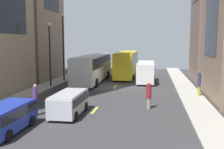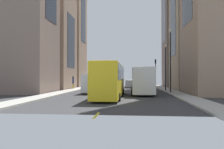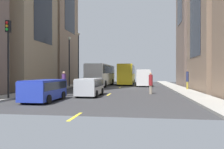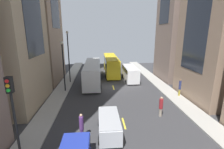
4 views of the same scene
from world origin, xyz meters
name	(u,v)px [view 3 (image 3 of 4)]	position (x,y,z in m)	size (l,w,h in m)	color
ground_plane	(120,87)	(0.00, 0.00, 0.00)	(41.70, 41.70, 0.00)	#333335
sidewalk_west	(68,86)	(-7.76, 0.00, 0.07)	(2.19, 44.00, 0.15)	#9E9B93
sidewalk_east	(176,87)	(7.76, 0.00, 0.07)	(2.19, 44.00, 0.15)	#9E9B93
lane_stripe_0	(75,117)	(0.00, -21.00, 0.01)	(0.16, 2.00, 0.01)	yellow
lane_stripe_1	(109,94)	(0.00, -10.50, 0.01)	(0.16, 2.00, 0.01)	yellow
lane_stripe_2	(120,87)	(0.00, 0.00, 0.01)	(0.16, 2.00, 0.01)	yellow
lane_stripe_3	(125,84)	(0.00, 10.50, 0.01)	(0.16, 2.00, 0.01)	yellow
lane_stripe_4	(129,82)	(0.00, 21.00, 0.01)	(0.16, 2.00, 0.01)	yellow
city_bus_white	(102,73)	(-3.32, 3.36, 2.01)	(2.80, 12.57, 3.35)	silver
streetcar_yellow	(127,73)	(0.37, 9.59, 2.12)	(2.70, 12.51, 3.59)	yellow
delivery_van_white	(143,77)	(3.35, 3.62, 1.52)	(2.25, 6.02, 2.58)	white
car_blue_0	(44,89)	(-3.89, -15.99, 0.91)	(2.01, 4.23, 1.55)	#2338AD
car_silver_1	(90,86)	(-1.49, -11.98, 0.92)	(1.89, 4.15, 1.57)	#B7BABF
pedestrian_crossing_mid	(187,79)	(8.41, -4.51, 1.39)	(0.30, 0.30, 2.29)	gold
pedestrian_waiting_curb	(151,83)	(3.96, -9.42, 1.11)	(0.38, 0.38, 2.11)	gray
pedestrian_walking_far	(64,83)	(-3.73, -12.48, 1.16)	(0.35, 0.35, 2.18)	#593372
traffic_light_near_corner	(8,44)	(-7.06, -15.49, 4.26)	(0.32, 0.44, 5.92)	black
streetlamp_near	(78,54)	(-7.16, 3.29, 5.23)	(0.44, 0.44, 8.50)	black
streetlamp_far	(69,56)	(-7.16, -1.20, 4.49)	(0.44, 0.44, 7.10)	black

